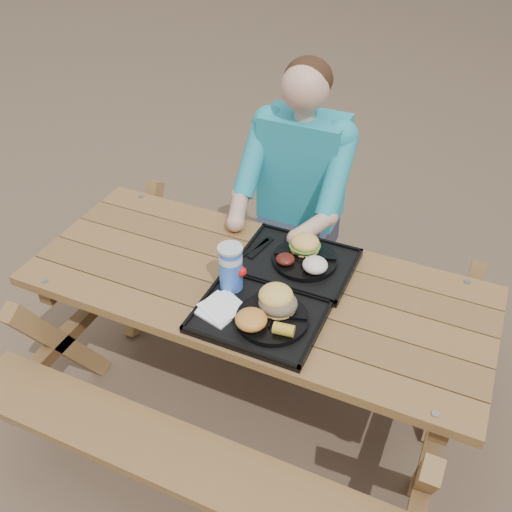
% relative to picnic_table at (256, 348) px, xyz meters
% --- Properties ---
extents(ground, '(60.00, 60.00, 0.00)m').
position_rel_picnic_table_xyz_m(ground, '(0.00, 0.00, -0.38)').
color(ground, '#999999').
rests_on(ground, ground).
extents(picnic_table, '(1.80, 1.49, 0.75)m').
position_rel_picnic_table_xyz_m(picnic_table, '(0.00, 0.00, 0.00)').
color(picnic_table, '#999999').
rests_on(picnic_table, ground).
extents(tray_near, '(0.45, 0.35, 0.02)m').
position_rel_picnic_table_xyz_m(tray_near, '(0.09, -0.18, 0.39)').
color(tray_near, black).
rests_on(tray_near, picnic_table).
extents(tray_far, '(0.45, 0.35, 0.02)m').
position_rel_picnic_table_xyz_m(tray_far, '(0.11, 0.16, 0.39)').
color(tray_far, black).
rests_on(tray_far, picnic_table).
extents(plate_near, '(0.26, 0.26, 0.02)m').
position_rel_picnic_table_xyz_m(plate_near, '(0.15, -0.19, 0.41)').
color(plate_near, black).
rests_on(plate_near, tray_near).
extents(plate_far, '(0.26, 0.26, 0.02)m').
position_rel_picnic_table_xyz_m(plate_far, '(0.14, 0.17, 0.41)').
color(plate_far, black).
rests_on(plate_far, tray_far).
extents(napkin_stack, '(0.17, 0.17, 0.02)m').
position_rel_picnic_table_xyz_m(napkin_stack, '(-0.05, -0.22, 0.40)').
color(napkin_stack, white).
rests_on(napkin_stack, tray_near).
extents(soda_cup, '(0.09, 0.09, 0.18)m').
position_rel_picnic_table_xyz_m(soda_cup, '(-0.07, -0.08, 0.48)').
color(soda_cup, blue).
rests_on(soda_cup, tray_near).
extents(condiment_bbq, '(0.06, 0.06, 0.03)m').
position_rel_picnic_table_xyz_m(condiment_bbq, '(0.09, -0.07, 0.41)').
color(condiment_bbq, '#330805').
rests_on(condiment_bbq, tray_near).
extents(condiment_mustard, '(0.04, 0.04, 0.03)m').
position_rel_picnic_table_xyz_m(condiment_mustard, '(0.16, -0.06, 0.41)').
color(condiment_mustard, yellow).
rests_on(condiment_mustard, tray_near).
extents(sandwich, '(0.13, 0.13, 0.14)m').
position_rel_picnic_table_xyz_m(sandwich, '(0.15, -0.14, 0.48)').
color(sandwich, '#F3C356').
rests_on(sandwich, plate_near).
extents(mac_cheese, '(0.11, 0.11, 0.06)m').
position_rel_picnic_table_xyz_m(mac_cheese, '(0.10, -0.26, 0.44)').
color(mac_cheese, gold).
rests_on(mac_cheese, plate_near).
extents(corn_cob, '(0.08, 0.08, 0.04)m').
position_rel_picnic_table_xyz_m(corn_cob, '(0.21, -0.25, 0.44)').
color(corn_cob, gold).
rests_on(corn_cob, plate_near).
extents(cutlery_far, '(0.06, 0.16, 0.01)m').
position_rel_picnic_table_xyz_m(cutlery_far, '(-0.06, 0.18, 0.40)').
color(cutlery_far, black).
rests_on(cutlery_far, tray_far).
extents(burger, '(0.12, 0.12, 0.11)m').
position_rel_picnic_table_xyz_m(burger, '(0.12, 0.22, 0.47)').
color(burger, '#F8B957').
rests_on(burger, plate_far).
extents(baked_beans, '(0.08, 0.08, 0.03)m').
position_rel_picnic_table_xyz_m(baked_beans, '(0.08, 0.11, 0.43)').
color(baked_beans, '#521610').
rests_on(baked_beans, plate_far).
extents(potato_salad, '(0.10, 0.10, 0.05)m').
position_rel_picnic_table_xyz_m(potato_salad, '(0.20, 0.11, 0.44)').
color(potato_salad, white).
rests_on(potato_salad, plate_far).
extents(diner, '(0.48, 0.84, 1.28)m').
position_rel_picnic_table_xyz_m(diner, '(-0.08, 0.69, 0.27)').
color(diner, '#1B8DC2').
rests_on(diner, ground).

